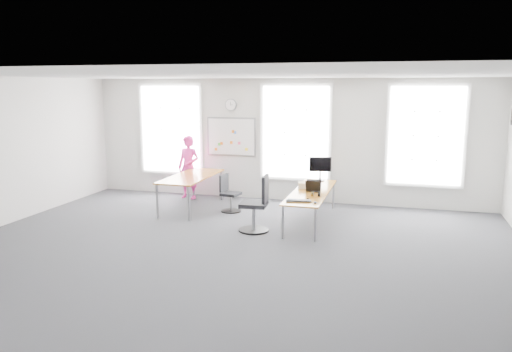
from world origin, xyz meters
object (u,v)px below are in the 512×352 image
(desk_right, at_px, (311,193))
(chair_left, at_px, (229,195))
(monitor, at_px, (320,167))
(desk_left, at_px, (191,178))
(person, at_px, (189,167))
(headphones, at_px, (315,194))
(chair_right, at_px, (257,207))
(keyboard, at_px, (298,201))

(desk_right, relative_size, chair_left, 3.22)
(chair_left, distance_m, monitor, 2.18)
(desk_left, bearing_deg, person, 116.65)
(desk_right, bearing_deg, headphones, -70.83)
(chair_right, relative_size, monitor, 2.01)
(chair_left, xyz_separation_m, headphones, (2.10, -0.85, 0.34))
(desk_right, height_order, person, person)
(desk_right, relative_size, chair_right, 2.44)
(desk_right, relative_size, desk_left, 1.27)
(keyboard, xyz_separation_m, monitor, (0.08, 2.16, 0.32))
(chair_right, distance_m, keyboard, 0.85)
(desk_right, xyz_separation_m, keyboard, (-0.07, -1.01, 0.05))
(monitor, bearing_deg, desk_left, -179.17)
(desk_right, xyz_separation_m, chair_left, (-1.94, 0.39, -0.25))
(person, xyz_separation_m, keyboard, (3.28, -2.40, -0.12))
(person, bearing_deg, monitor, 3.99)
(desk_right, distance_m, headphones, 0.50)
(chair_right, xyz_separation_m, headphones, (1.06, 0.49, 0.22))
(chair_right, height_order, person, person)
(headphones, bearing_deg, keyboard, -98.04)
(chair_left, bearing_deg, chair_right, -132.01)
(desk_left, distance_m, monitor, 2.97)
(desk_right, height_order, desk_left, desk_left)
(person, bearing_deg, desk_left, -55.22)
(person, bearing_deg, keyboard, -28.03)
(desk_right, distance_m, keyboard, 1.01)
(chair_right, xyz_separation_m, keyboard, (0.83, -0.06, 0.19))
(desk_right, bearing_deg, desk_left, 172.14)
(keyboard, bearing_deg, person, 127.94)
(desk_right, height_order, headphones, headphones)
(monitor, bearing_deg, desk_right, -104.20)
(keyboard, distance_m, monitor, 2.18)
(desk_left, relative_size, monitor, 3.84)
(chair_left, height_order, headphones, chair_left)
(desk_left, distance_m, chair_right, 2.38)
(chair_right, relative_size, keyboard, 2.38)
(person, distance_m, headphones, 3.98)
(monitor, bearing_deg, headphones, -98.44)
(desk_right, distance_m, person, 3.64)
(desk_left, xyz_separation_m, person, (-0.50, 1.00, 0.08))
(desk_left, bearing_deg, chair_right, -34.51)
(monitor, bearing_deg, chair_right, -127.36)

